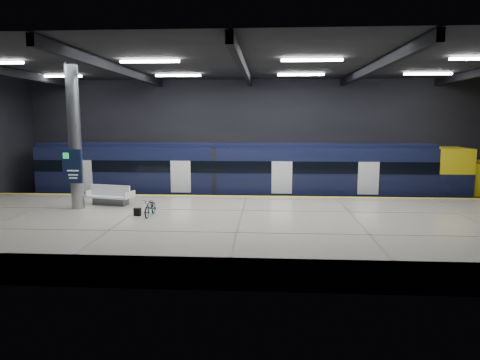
{
  "coord_description": "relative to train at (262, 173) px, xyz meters",
  "views": [
    {
      "loc": [
        1.1,
        -20.84,
        5.38
      ],
      "look_at": [
        -0.28,
        1.5,
        2.2
      ],
      "focal_mm": 32.0,
      "sensor_mm": 36.0,
      "label": 1
    }
  ],
  "objects": [
    {
      "name": "ground",
      "position": [
        -0.82,
        -5.5,
        -2.06
      ],
      "size": [
        30.0,
        30.0,
        0.0
      ],
      "primitive_type": "plane",
      "color": "black",
      "rests_on": "ground"
    },
    {
      "name": "room_shell",
      "position": [
        -0.82,
        -5.49,
        3.66
      ],
      "size": [
        30.1,
        16.1,
        8.05
      ],
      "color": "black",
      "rests_on": "ground"
    },
    {
      "name": "platform",
      "position": [
        -0.82,
        -8.0,
        -1.51
      ],
      "size": [
        30.0,
        11.0,
        1.1
      ],
      "primitive_type": "cube",
      "color": "beige",
      "rests_on": "ground"
    },
    {
      "name": "safety_strip",
      "position": [
        -0.82,
        -2.75,
        -0.95
      ],
      "size": [
        30.0,
        0.4,
        0.01
      ],
      "primitive_type": "cube",
      "color": "yellow",
      "rests_on": "platform"
    },
    {
      "name": "rails",
      "position": [
        -0.82,
        0.0,
        -1.98
      ],
      "size": [
        30.0,
        1.52,
        0.16
      ],
      "color": "gray",
      "rests_on": "ground"
    },
    {
      "name": "train",
      "position": [
        0.0,
        0.0,
        0.0
      ],
      "size": [
        29.4,
        2.84,
        3.79
      ],
      "color": "black",
      "rests_on": "ground"
    },
    {
      "name": "bench",
      "position": [
        -7.56,
        -5.53,
        -0.6
      ],
      "size": [
        2.43,
        1.43,
        1.01
      ],
      "rotation": [
        0.0,
        0.0,
        -0.23
      ],
      "color": "#595B60",
      "rests_on": "platform"
    },
    {
      "name": "bicycle",
      "position": [
        -4.86,
        -7.93,
        -0.56
      ],
      "size": [
        0.57,
        1.53,
        0.8
      ],
      "primitive_type": "imported",
      "rotation": [
        0.0,
        0.0,
        -0.03
      ],
      "color": "#99999E",
      "rests_on": "platform"
    },
    {
      "name": "pannier_bag",
      "position": [
        -5.46,
        -7.93,
        -0.78
      ],
      "size": [
        0.33,
        0.25,
        0.35
      ],
      "primitive_type": "cube",
      "rotation": [
        0.0,
        0.0,
        -0.25
      ],
      "color": "black",
      "rests_on": "platform"
    },
    {
      "name": "info_column",
      "position": [
        -8.82,
        -6.52,
        2.4
      ],
      "size": [
        0.9,
        0.78,
        6.9
      ],
      "color": "#9EA0A5",
      "rests_on": "platform"
    }
  ]
}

